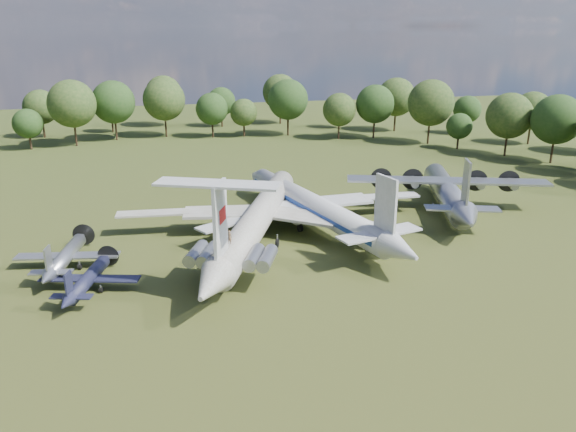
{
  "coord_description": "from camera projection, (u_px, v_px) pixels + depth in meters",
  "views": [
    {
      "loc": [
        -7.55,
        -70.53,
        28.42
      ],
      "look_at": [
        7.63,
        -3.14,
        5.0
      ],
      "focal_mm": 35.0,
      "sensor_mm": 36.0,
      "label": 1
    }
  ],
  "objects": [
    {
      "name": "small_prop_west",
      "position": [
        88.0,
        282.0,
        63.08
      ],
      "size": [
        14.73,
        17.68,
        2.25
      ],
      "primitive_type": null,
      "rotation": [
        0.0,
        0.0,
        -0.25
      ],
      "color": "black",
      "rests_on": "ground"
    },
    {
      "name": "tu104_jet",
      "position": [
        313.0,
        211.0,
        83.21
      ],
      "size": [
        48.42,
        57.06,
        4.91
      ],
      "primitive_type": null,
      "rotation": [
        0.0,
        0.0,
        0.26
      ],
      "color": "white",
      "rests_on": "ground"
    },
    {
      "name": "ground",
      "position": [
        228.0,
        248.0,
        75.86
      ],
      "size": [
        300.0,
        300.0,
        0.0
      ],
      "primitive_type": "plane",
      "color": "#234015",
      "rests_on": "ground"
    },
    {
      "name": "person_on_il62",
      "position": [
        229.0,
        237.0,
        62.8
      ],
      "size": [
        0.69,
        0.61,
        1.58
      ],
      "primitive_type": "imported",
      "rotation": [
        0.0,
        0.0,
        2.64
      ],
      "color": "#896245",
      "rests_on": "il62_airliner"
    },
    {
      "name": "il62_airliner",
      "position": [
        258.0,
        223.0,
        77.57
      ],
      "size": [
        58.1,
        64.84,
        5.23
      ],
      "primitive_type": null,
      "rotation": [
        0.0,
        0.0,
        -0.39
      ],
      "color": "silver",
      "rests_on": "ground"
    },
    {
      "name": "an12_transport",
      "position": [
        447.0,
        195.0,
        90.97
      ],
      "size": [
        41.67,
        44.15,
        4.75
      ],
      "primitive_type": null,
      "rotation": [
        0.0,
        0.0,
        -0.31
      ],
      "color": "#919398",
      "rests_on": "ground"
    },
    {
      "name": "small_prop_northwest",
      "position": [
        66.0,
        259.0,
        68.9
      ],
      "size": [
        15.23,
        18.99,
        2.52
      ],
      "primitive_type": null,
      "rotation": [
        0.0,
        0.0,
        -0.16
      ],
      "color": "#A7AAAF",
      "rests_on": "ground"
    }
  ]
}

